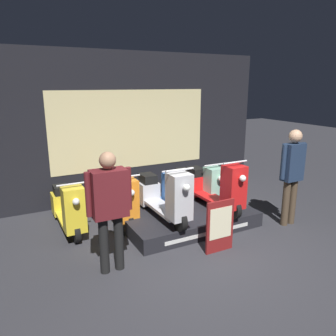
{
  "coord_description": "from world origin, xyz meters",
  "views": [
    {
      "loc": [
        -2.6,
        -3.53,
        2.53
      ],
      "look_at": [
        0.12,
        1.69,
        1.0
      ],
      "focal_mm": 35.0,
      "sensor_mm": 36.0,
      "label": 1
    }
  ],
  "objects_px": {
    "scooter_display_right": "(214,187)",
    "scooter_backrow_1": "(117,200)",
    "scooter_display_left": "(163,196)",
    "scooter_backrow_2": "(160,193)",
    "scooter_backrow_3": "(198,186)",
    "person_left_browsing": "(109,202)",
    "person_right_browsing": "(292,171)",
    "scooter_backrow_0": "(68,208)",
    "price_sign_board": "(220,226)"
  },
  "relations": [
    {
      "from": "scooter_display_right",
      "to": "scooter_backrow_1",
      "type": "bearing_deg",
      "value": 150.85
    },
    {
      "from": "person_right_browsing",
      "to": "price_sign_board",
      "type": "xyz_separation_m",
      "value": [
        -1.73,
        -0.25,
        -0.6
      ]
    },
    {
      "from": "scooter_backrow_1",
      "to": "person_right_browsing",
      "type": "relative_size",
      "value": 0.96
    },
    {
      "from": "scooter_display_left",
      "to": "scooter_backrow_1",
      "type": "bearing_deg",
      "value": 120.94
    },
    {
      "from": "scooter_display_right",
      "to": "person_right_browsing",
      "type": "bearing_deg",
      "value": -33.84
    },
    {
      "from": "scooter_backrow_3",
      "to": "person_left_browsing",
      "type": "height_order",
      "value": "person_left_browsing"
    },
    {
      "from": "scooter_backrow_2",
      "to": "scooter_backrow_3",
      "type": "xyz_separation_m",
      "value": [
        0.91,
        0.0,
        0.0
      ]
    },
    {
      "from": "scooter_display_left",
      "to": "price_sign_board",
      "type": "bearing_deg",
      "value": -65.55
    },
    {
      "from": "scooter_backrow_1",
      "to": "scooter_backrow_2",
      "type": "height_order",
      "value": "same"
    },
    {
      "from": "scooter_backrow_0",
      "to": "scooter_backrow_2",
      "type": "distance_m",
      "value": 1.82
    },
    {
      "from": "price_sign_board",
      "to": "person_right_browsing",
      "type": "bearing_deg",
      "value": 8.2
    },
    {
      "from": "scooter_display_right",
      "to": "scooter_backrow_2",
      "type": "bearing_deg",
      "value": 127.51
    },
    {
      "from": "scooter_backrow_2",
      "to": "scooter_backrow_3",
      "type": "distance_m",
      "value": 0.91
    },
    {
      "from": "scooter_backrow_0",
      "to": "scooter_backrow_2",
      "type": "relative_size",
      "value": 1.0
    },
    {
      "from": "scooter_display_right",
      "to": "person_left_browsing",
      "type": "height_order",
      "value": "person_left_browsing"
    },
    {
      "from": "person_left_browsing",
      "to": "scooter_backrow_1",
      "type": "bearing_deg",
      "value": 68.6
    },
    {
      "from": "scooter_backrow_3",
      "to": "price_sign_board",
      "type": "xyz_separation_m",
      "value": [
        -0.83,
        -1.9,
        0.02
      ]
    },
    {
      "from": "scooter_display_left",
      "to": "scooter_backrow_3",
      "type": "bearing_deg",
      "value": 34.58
    },
    {
      "from": "scooter_backrow_2",
      "to": "price_sign_board",
      "type": "distance_m",
      "value": 1.9
    },
    {
      "from": "scooter_backrow_0",
      "to": "scooter_backrow_3",
      "type": "height_order",
      "value": "same"
    },
    {
      "from": "scooter_display_left",
      "to": "scooter_backrow_2",
      "type": "distance_m",
      "value": 1.0
    },
    {
      "from": "scooter_display_right",
      "to": "scooter_backrow_2",
      "type": "relative_size",
      "value": 1.0
    },
    {
      "from": "scooter_display_left",
      "to": "person_right_browsing",
      "type": "bearing_deg",
      "value": -19.13
    },
    {
      "from": "scooter_backrow_0",
      "to": "scooter_backrow_3",
      "type": "distance_m",
      "value": 2.73
    },
    {
      "from": "scooter_backrow_0",
      "to": "person_right_browsing",
      "type": "relative_size",
      "value": 0.96
    },
    {
      "from": "scooter_display_left",
      "to": "scooter_backrow_1",
      "type": "relative_size",
      "value": 1.0
    },
    {
      "from": "scooter_backrow_2",
      "to": "person_right_browsing",
      "type": "bearing_deg",
      "value": -42.23
    },
    {
      "from": "scooter_display_left",
      "to": "price_sign_board",
      "type": "distance_m",
      "value": 1.14
    },
    {
      "from": "scooter_backrow_2",
      "to": "scooter_backrow_1",
      "type": "bearing_deg",
      "value": 180.0
    },
    {
      "from": "person_right_browsing",
      "to": "scooter_display_left",
      "type": "bearing_deg",
      "value": 160.87
    },
    {
      "from": "person_left_browsing",
      "to": "scooter_display_right",
      "type": "bearing_deg",
      "value": 18.78
    },
    {
      "from": "scooter_display_right",
      "to": "scooter_backrow_3",
      "type": "bearing_deg",
      "value": 75.57
    },
    {
      "from": "scooter_display_right",
      "to": "scooter_backrow_1",
      "type": "xyz_separation_m",
      "value": [
        -1.59,
        0.89,
        -0.26
      ]
    },
    {
      "from": "scooter_backrow_1",
      "to": "person_left_browsing",
      "type": "bearing_deg",
      "value": -111.4
    },
    {
      "from": "scooter_backrow_0",
      "to": "person_right_browsing",
      "type": "bearing_deg",
      "value": -24.39
    },
    {
      "from": "scooter_backrow_1",
      "to": "scooter_backrow_2",
      "type": "xyz_separation_m",
      "value": [
        0.91,
        0.0,
        0.0
      ]
    },
    {
      "from": "person_left_browsing",
      "to": "person_right_browsing",
      "type": "xyz_separation_m",
      "value": [
        3.37,
        -0.0,
        0.01
      ]
    },
    {
      "from": "scooter_display_left",
      "to": "scooter_display_right",
      "type": "distance_m",
      "value": 1.06
    },
    {
      "from": "person_right_browsing",
      "to": "price_sign_board",
      "type": "bearing_deg",
      "value": -171.8
    },
    {
      "from": "scooter_backrow_1",
      "to": "person_left_browsing",
      "type": "relative_size",
      "value": 1.0
    },
    {
      "from": "person_left_browsing",
      "to": "scooter_backrow_2",
      "type": "bearing_deg",
      "value": 46.65
    },
    {
      "from": "scooter_display_right",
      "to": "scooter_backrow_3",
      "type": "distance_m",
      "value": 0.95
    },
    {
      "from": "price_sign_board",
      "to": "scooter_backrow_3",
      "type": "bearing_deg",
      "value": 66.44
    },
    {
      "from": "scooter_display_left",
      "to": "scooter_backrow_0",
      "type": "relative_size",
      "value": 1.0
    },
    {
      "from": "scooter_display_right",
      "to": "scooter_backrow_3",
      "type": "height_order",
      "value": "scooter_display_right"
    },
    {
      "from": "scooter_backrow_0",
      "to": "price_sign_board",
      "type": "xyz_separation_m",
      "value": [
        1.9,
        -1.9,
        0.02
      ]
    },
    {
      "from": "price_sign_board",
      "to": "person_left_browsing",
      "type": "bearing_deg",
      "value": 171.32
    },
    {
      "from": "scooter_backrow_3",
      "to": "person_left_browsing",
      "type": "relative_size",
      "value": 1.0
    },
    {
      "from": "scooter_display_left",
      "to": "scooter_backrow_0",
      "type": "bearing_deg",
      "value": 148.38
    },
    {
      "from": "scooter_backrow_1",
      "to": "scooter_display_left",
      "type": "bearing_deg",
      "value": -59.06
    }
  ]
}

